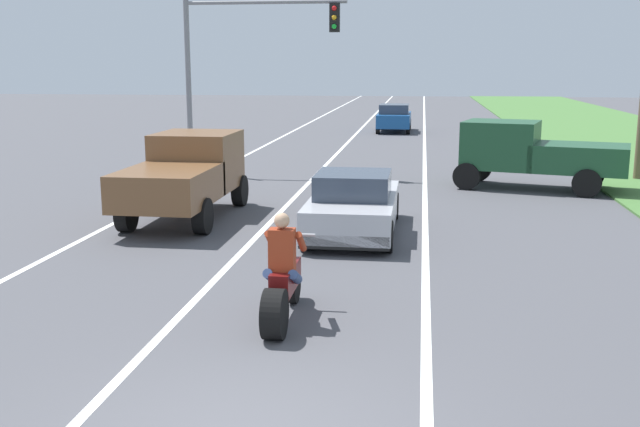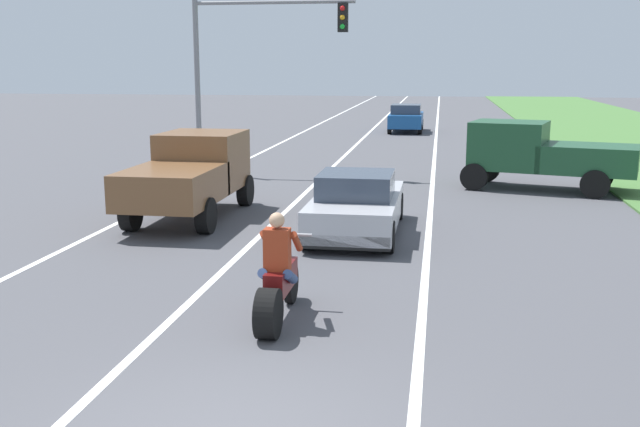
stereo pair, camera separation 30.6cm
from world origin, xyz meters
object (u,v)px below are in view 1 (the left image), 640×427
(pickup_truck_left_lane_brown, at_px, (186,173))
(sports_car_silver, at_px, (354,205))
(motorcycle_with_rider, at_px, (282,284))
(pickup_truck_right_shoulder_dark_green, at_px, (532,152))
(traffic_light_mast_near, at_px, (238,51))
(distant_car_far_ahead, at_px, (394,118))

(pickup_truck_left_lane_brown, bearing_deg, sports_car_silver, -15.14)
(motorcycle_with_rider, bearing_deg, sports_car_silver, 85.39)
(motorcycle_with_rider, xyz_separation_m, sports_car_silver, (0.47, 5.84, 0.04))
(pickup_truck_right_shoulder_dark_green, relative_size, traffic_light_mast_near, 0.86)
(motorcycle_with_rider, xyz_separation_m, pickup_truck_left_lane_brown, (-3.65, 6.96, 0.51))
(sports_car_silver, xyz_separation_m, distant_car_far_ahead, (-0.10, 24.98, 0.14))
(distant_car_far_ahead, bearing_deg, pickup_truck_left_lane_brown, -99.57)
(traffic_light_mast_near, bearing_deg, distant_car_far_ahead, 74.58)
(motorcycle_with_rider, height_order, pickup_truck_right_shoulder_dark_green, pickup_truck_right_shoulder_dark_green)
(pickup_truck_right_shoulder_dark_green, xyz_separation_m, traffic_light_mast_near, (-9.32, 1.87, 2.94))
(traffic_light_mast_near, bearing_deg, pickup_truck_right_shoulder_dark_green, -11.33)
(motorcycle_with_rider, height_order, pickup_truck_left_lane_brown, pickup_truck_left_lane_brown)
(sports_car_silver, distance_m, pickup_truck_left_lane_brown, 4.30)
(traffic_light_mast_near, bearing_deg, pickup_truck_left_lane_brown, -85.97)
(pickup_truck_left_lane_brown, relative_size, traffic_light_mast_near, 0.80)
(motorcycle_with_rider, height_order, distant_car_far_ahead, motorcycle_with_rider)
(pickup_truck_left_lane_brown, height_order, pickup_truck_right_shoulder_dark_green, same)
(sports_car_silver, xyz_separation_m, pickup_truck_left_lane_brown, (-4.12, 1.12, 0.48))
(motorcycle_with_rider, relative_size, pickup_truck_right_shoulder_dark_green, 0.43)
(sports_car_silver, relative_size, distant_car_far_ahead, 1.08)
(pickup_truck_left_lane_brown, height_order, distant_car_far_ahead, pickup_truck_left_lane_brown)
(distant_car_far_ahead, bearing_deg, pickup_truck_right_shoulder_dark_green, -75.42)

